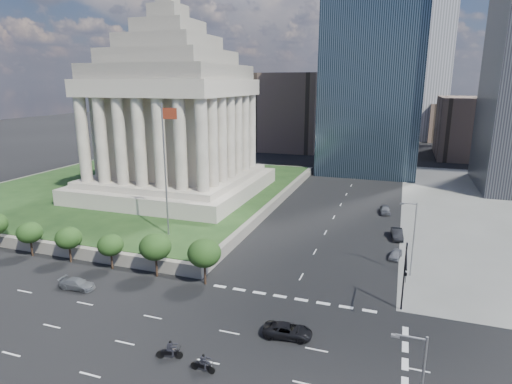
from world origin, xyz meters
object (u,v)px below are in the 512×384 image
at_px(traffic_signal_ne, 405,273).
at_px(motorcycle_trail, 169,349).
at_px(flagpole, 166,163).
at_px(street_lamp_north, 412,235).
at_px(parked_sedan_near, 396,254).
at_px(parked_sedan_mid, 397,234).
at_px(motorcycle_lead, 203,363).
at_px(war_memorial, 172,99).
at_px(parked_sedan_far, 385,210).
at_px(pickup_truck, 288,331).
at_px(suv_grey, 77,284).

relative_size(traffic_signal_ne, motorcycle_trail, 3.17).
bearing_deg(flagpole, street_lamp_north, 1.63).
relative_size(flagpole, traffic_signal_ne, 2.50).
relative_size(parked_sedan_near, parked_sedan_mid, 0.76).
xyz_separation_m(traffic_signal_ne, motorcycle_lead, (-16.37, -15.07, -4.35)).
bearing_deg(flagpole, traffic_signal_ne, -16.71).
height_order(parked_sedan_mid, motorcycle_lead, motorcycle_lead).
bearing_deg(street_lamp_north, war_memorial, 154.08).
distance_m(war_memorial, parked_sedan_near, 53.02).
distance_m(street_lamp_north, motorcycle_lead, 31.85).
distance_m(street_lamp_north, motorcycle_trail, 33.47).
xyz_separation_m(war_memorial, parked_sedan_far, (43.00, 4.69, -20.63)).
xyz_separation_m(street_lamp_north, parked_sedan_near, (-1.83, 5.42, -5.04)).
xyz_separation_m(traffic_signal_ne, street_lamp_north, (0.83, 11.30, 0.41)).
bearing_deg(motorcycle_trail, pickup_truck, 19.43).
xyz_separation_m(pickup_truck, parked_sedan_far, (7.18, 46.48, 0.08)).
relative_size(traffic_signal_ne, pickup_truck, 1.63).
height_order(motorcycle_lead, motorcycle_trail, motorcycle_trail).
bearing_deg(parked_sedan_near, pickup_truck, -102.34).
bearing_deg(parked_sedan_near, parked_sedan_mid, 99.46).
height_order(traffic_signal_ne, suv_grey, traffic_signal_ne).
bearing_deg(parked_sedan_mid, war_memorial, 162.20).
distance_m(parked_sedan_far, motorcycle_trail, 55.91).
height_order(flagpole, parked_sedan_mid, flagpole).
xyz_separation_m(traffic_signal_ne, pickup_truck, (-10.68, -7.48, -4.57)).
height_order(war_memorial, traffic_signal_ne, war_memorial).
xyz_separation_m(pickup_truck, parked_sedan_near, (9.68, 24.20, -0.06)).
relative_size(suv_grey, motorcycle_trail, 1.80).
xyz_separation_m(street_lamp_north, parked_sedan_mid, (-1.83, 13.96, -4.88)).
bearing_deg(parked_sedan_far, street_lamp_north, -88.14).
distance_m(suv_grey, parked_sedan_mid, 48.33).
xyz_separation_m(suv_grey, parked_sedan_far, (34.36, 45.00, 0.11)).
bearing_deg(war_memorial, parked_sedan_far, 6.23).
relative_size(parked_sedan_mid, motorcycle_lead, 1.97).
distance_m(war_memorial, suv_grey, 46.14).
height_order(war_memorial, flagpole, war_memorial).
height_order(street_lamp_north, suv_grey, street_lamp_north).
bearing_deg(parked_sedan_mid, traffic_signal_ne, -94.30).
relative_size(suv_grey, parked_sedan_far, 1.01).
distance_m(traffic_signal_ne, suv_grey, 38.60).
bearing_deg(traffic_signal_ne, motorcycle_lead, -137.37).
height_order(suv_grey, parked_sedan_far, parked_sedan_far).
relative_size(pickup_truck, motorcycle_lead, 2.03).
relative_size(war_memorial, parked_sedan_mid, 8.17).
relative_size(street_lamp_north, parked_sedan_mid, 2.09).
xyz_separation_m(street_lamp_north, suv_grey, (-38.69, -17.30, -5.00)).
xyz_separation_m(flagpole, traffic_signal_ne, (34.33, -10.30, -7.86)).
distance_m(flagpole, street_lamp_north, 35.95).
height_order(war_memorial, parked_sedan_mid, war_memorial).
bearing_deg(motorcycle_lead, flagpole, 126.84).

